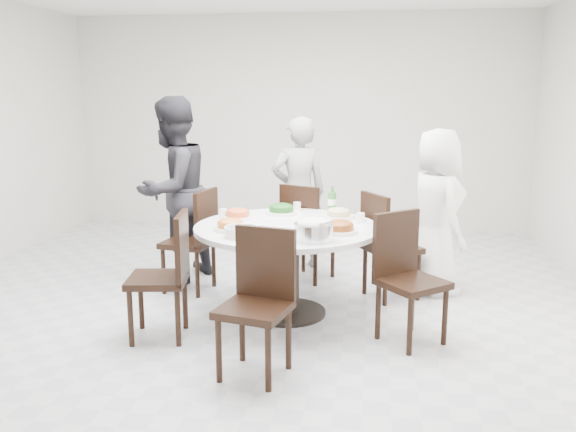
# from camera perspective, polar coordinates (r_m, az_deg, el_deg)

# --- Properties ---
(floor) EXTENTS (6.00, 6.00, 0.01)m
(floor) POSITION_cam_1_polar(r_m,az_deg,el_deg) (5.46, -3.22, -7.82)
(floor) COLOR silver
(floor) RESTS_ON ground
(wall_back) EXTENTS (6.00, 0.01, 2.80)m
(wall_back) POSITION_cam_1_polar(r_m,az_deg,el_deg) (8.12, 0.91, 8.70)
(wall_back) COLOR beige
(wall_back) RESTS_ON ground
(wall_front) EXTENTS (6.00, 0.01, 2.80)m
(wall_front) POSITION_cam_1_polar(r_m,az_deg,el_deg) (2.33, -18.37, 0.67)
(wall_front) COLOR beige
(wall_front) RESTS_ON ground
(dining_table) EXTENTS (1.50, 1.50, 0.75)m
(dining_table) POSITION_cam_1_polar(r_m,az_deg,el_deg) (5.01, -0.08, -5.10)
(dining_table) COLOR white
(dining_table) RESTS_ON floor
(chair_ne) EXTENTS (0.58, 0.58, 0.95)m
(chair_ne) POSITION_cam_1_polar(r_m,az_deg,el_deg) (5.47, 9.72, -2.75)
(chair_ne) COLOR black
(chair_ne) RESTS_ON floor
(chair_n) EXTENTS (0.56, 0.56, 0.95)m
(chair_n) POSITION_cam_1_polar(r_m,az_deg,el_deg) (5.93, 2.01, -1.47)
(chair_n) COLOR black
(chair_n) RESTS_ON floor
(chair_nw) EXTENTS (0.49, 0.49, 0.95)m
(chair_nw) POSITION_cam_1_polar(r_m,az_deg,el_deg) (5.65, -9.33, -2.26)
(chair_nw) COLOR black
(chair_nw) RESTS_ON floor
(chair_sw) EXTENTS (0.48, 0.48, 0.95)m
(chair_sw) POSITION_cam_1_polar(r_m,az_deg,el_deg) (4.62, -12.14, -5.55)
(chair_sw) COLOR black
(chair_sw) RESTS_ON floor
(chair_s) EXTENTS (0.51, 0.51, 0.95)m
(chair_s) POSITION_cam_1_polar(r_m,az_deg,el_deg) (3.93, -3.20, -8.39)
(chair_s) COLOR black
(chair_s) RESTS_ON floor
(chair_se) EXTENTS (0.59, 0.59, 0.95)m
(chair_se) POSITION_cam_1_polar(r_m,az_deg,el_deg) (4.52, 11.57, -5.88)
(chair_se) COLOR black
(chair_se) RESTS_ON floor
(diner_right) EXTENTS (0.71, 0.86, 1.50)m
(diner_right) POSITION_cam_1_polar(r_m,az_deg,el_deg) (5.64, 13.68, 0.37)
(diner_right) COLOR silver
(diner_right) RESTS_ON floor
(diner_middle) EXTENTS (0.66, 0.55, 1.57)m
(diner_middle) POSITION_cam_1_polar(r_m,az_deg,el_deg) (6.27, 1.00, 2.14)
(diner_middle) COLOR black
(diner_middle) RESTS_ON floor
(diner_left) EXTENTS (0.94, 1.05, 1.77)m
(diner_left) POSITION_cam_1_polar(r_m,az_deg,el_deg) (5.91, -10.74, 2.36)
(diner_left) COLOR black
(diner_left) RESTS_ON floor
(dish_greens) EXTENTS (0.28, 0.28, 0.07)m
(dish_greens) POSITION_cam_1_polar(r_m,az_deg,el_deg) (5.37, -0.62, 0.56)
(dish_greens) COLOR white
(dish_greens) RESTS_ON dining_table
(dish_pale) EXTENTS (0.25, 0.25, 0.07)m
(dish_pale) POSITION_cam_1_polar(r_m,az_deg,el_deg) (5.20, 4.75, 0.13)
(dish_pale) COLOR white
(dish_pale) RESTS_ON dining_table
(dish_orange) EXTENTS (0.25, 0.25, 0.07)m
(dish_orange) POSITION_cam_1_polar(r_m,az_deg,el_deg) (5.18, -4.70, 0.09)
(dish_orange) COLOR white
(dish_orange) RESTS_ON dining_table
(dish_redbrown) EXTENTS (0.29, 0.29, 0.07)m
(dish_redbrown) POSITION_cam_1_polar(r_m,az_deg,el_deg) (4.69, 4.79, -1.12)
(dish_redbrown) COLOR white
(dish_redbrown) RESTS_ON dining_table
(dish_tofu) EXTENTS (0.26, 0.26, 0.07)m
(dish_tofu) POSITION_cam_1_polar(r_m,az_deg,el_deg) (4.77, -5.42, -0.94)
(dish_tofu) COLOR white
(dish_tofu) RESTS_ON dining_table
(rice_bowl) EXTENTS (0.29, 0.29, 0.12)m
(rice_bowl) POSITION_cam_1_polar(r_m,az_deg,el_deg) (4.44, 2.42, -1.48)
(rice_bowl) COLOR silver
(rice_bowl) RESTS_ON dining_table
(soup_bowl) EXTENTS (0.25, 0.25, 0.08)m
(soup_bowl) POSITION_cam_1_polar(r_m,az_deg,el_deg) (4.55, -4.37, -1.47)
(soup_bowl) COLOR white
(soup_bowl) RESTS_ON dining_table
(beverage_bottle) EXTENTS (0.07, 0.07, 0.25)m
(beverage_bottle) POSITION_cam_1_polar(r_m,az_deg,el_deg) (5.37, 4.14, 1.50)
(beverage_bottle) COLOR #2E742E
(beverage_bottle) RESTS_ON dining_table
(tea_cups) EXTENTS (0.07, 0.07, 0.08)m
(tea_cups) POSITION_cam_1_polar(r_m,az_deg,el_deg) (5.50, 1.13, 0.87)
(tea_cups) COLOR white
(tea_cups) RESTS_ON dining_table
(chopsticks) EXTENTS (0.24, 0.04, 0.01)m
(chopsticks) POSITION_cam_1_polar(r_m,az_deg,el_deg) (5.56, 1.11, 0.62)
(chopsticks) COLOR tan
(chopsticks) RESTS_ON dining_table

